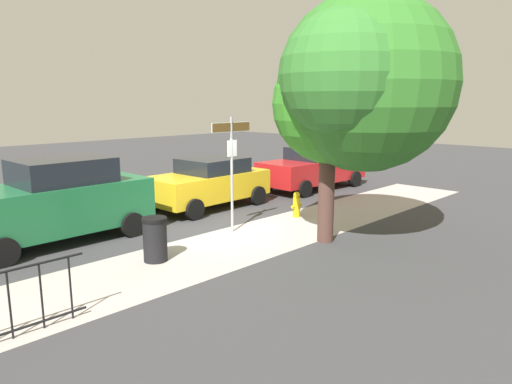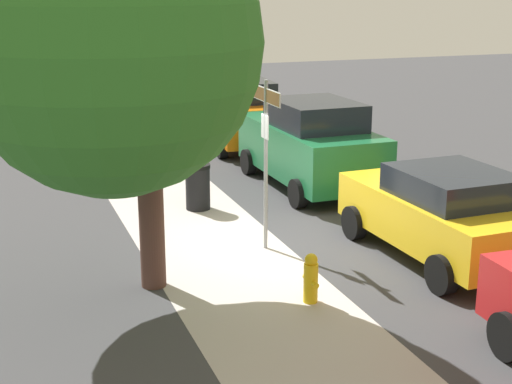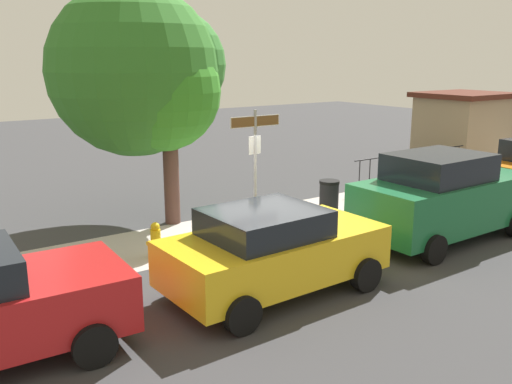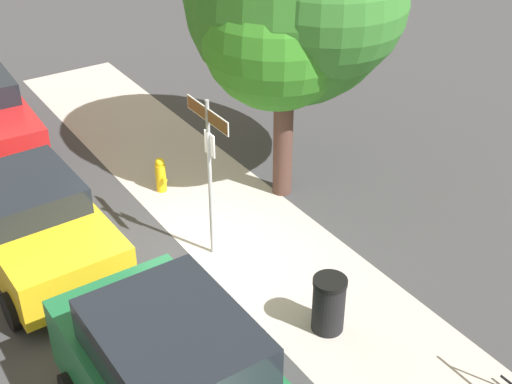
% 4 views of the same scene
% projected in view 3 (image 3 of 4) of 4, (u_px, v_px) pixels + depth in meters
% --- Properties ---
extents(ground_plane, '(60.00, 60.00, 0.00)m').
position_uv_depth(ground_plane, '(266.00, 243.00, 12.99)').
color(ground_plane, '#38383A').
extents(sidewalk_strip, '(24.00, 2.60, 0.00)m').
position_uv_depth(sidewalk_strip, '(298.00, 216.00, 15.13)').
color(sidewalk_strip, '#AFA6A0').
rests_on(sidewalk_strip, ground_plane).
extents(street_sign, '(1.33, 0.07, 3.07)m').
position_uv_depth(street_sign, '(255.00, 150.00, 12.79)').
color(street_sign, '#9EA0A5').
rests_on(street_sign, ground_plane).
extents(shade_tree, '(4.61, 4.24, 6.01)m').
position_uv_depth(shade_tree, '(143.00, 74.00, 13.82)').
color(shade_tree, '#4D322B').
rests_on(shade_tree, ground_plane).
extents(car_yellow, '(4.16, 2.24, 1.62)m').
position_uv_depth(car_yellow, '(273.00, 250.00, 10.07)').
color(car_yellow, yellow).
rests_on(car_yellow, ground_plane).
extents(car_green, '(4.60, 2.21, 2.08)m').
position_uv_depth(car_green, '(443.00, 197.00, 13.06)').
color(car_green, '#1A6438').
rests_on(car_green, ground_plane).
extents(iron_fence, '(5.47, 0.04, 1.07)m').
position_uv_depth(iron_fence, '(412.00, 167.00, 18.99)').
color(iron_fence, black).
rests_on(iron_fence, ground_plane).
extents(utility_shed, '(3.46, 3.01, 2.83)m').
position_uv_depth(utility_shed, '(462.00, 127.00, 22.59)').
color(utility_shed, '#998466').
rests_on(utility_shed, ground_plane).
extents(fire_hydrant, '(0.42, 0.22, 0.78)m').
position_uv_depth(fire_hydrant, '(156.00, 240.00, 12.01)').
color(fire_hydrant, yellow).
rests_on(fire_hydrant, ground_plane).
extents(trash_bin, '(0.55, 0.55, 0.98)m').
position_uv_depth(trash_bin, '(329.00, 198.00, 15.11)').
color(trash_bin, black).
rests_on(trash_bin, ground_plane).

